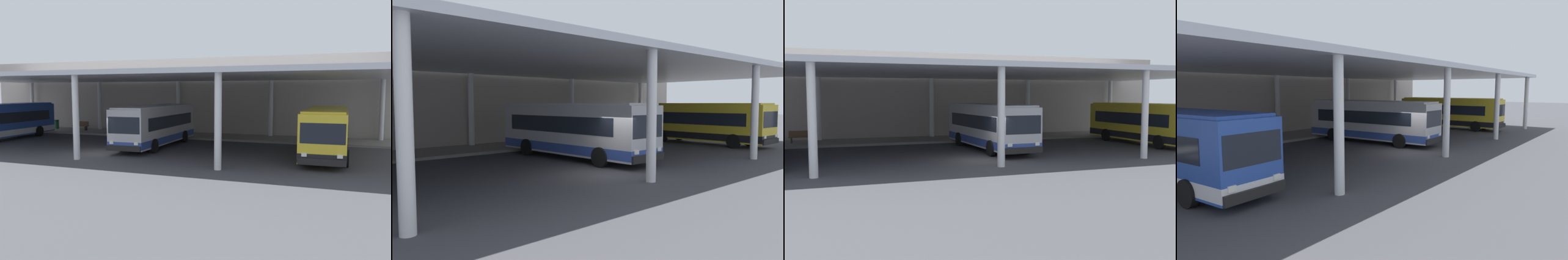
{
  "view_description": "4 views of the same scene",
  "coord_description": "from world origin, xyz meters",
  "views": [
    {
      "loc": [
        15.61,
        -22.6,
        4.24
      ],
      "look_at": [
        5.3,
        4.49,
        1.4
      ],
      "focal_mm": 36.12,
      "sensor_mm": 36.0,
      "label": 1
    },
    {
      "loc": [
        -12.08,
        -11.97,
        3.16
      ],
      "look_at": [
        2.83,
        4.36,
        1.6
      ],
      "focal_mm": 35.03,
      "sensor_mm": 36.0,
      "label": 2
    },
    {
      "loc": [
        -8.56,
        -23.33,
        3.75
      ],
      "look_at": [
        1.1,
        3.92,
        1.44
      ],
      "focal_mm": 39.51,
      "sensor_mm": 36.0,
      "label": 3
    },
    {
      "loc": [
        -18.53,
        -11.23,
        3.99
      ],
      "look_at": [
        -0.63,
        2.54,
        1.32
      ],
      "focal_mm": 31.23,
      "sensor_mm": 36.0,
      "label": 4
    }
  ],
  "objects": [
    {
      "name": "platform_kerb",
      "position": [
        0.0,
        11.75,
        0.09
      ],
      "size": [
        42.0,
        4.5,
        0.18
      ],
      "primitive_type": "cube",
      "color": "gray",
      "rests_on": "ground"
    },
    {
      "name": "ground_plane",
      "position": [
        0.0,
        0.0,
        0.0
      ],
      "size": [
        200.0,
        200.0,
        0.0
      ],
      "primitive_type": "plane",
      "color": "#3D3D42"
    },
    {
      "name": "station_building_facade",
      "position": [
        0.0,
        15.0,
        3.78
      ],
      "size": [
        48.0,
        1.6,
        7.56
      ],
      "primitive_type": "cube",
      "color": "#ADA399",
      "rests_on": "ground"
    },
    {
      "name": "bus_middle_bay",
      "position": [
        14.54,
        3.96,
        1.66
      ],
      "size": [
        2.76,
        10.54,
        3.17
      ],
      "color": "yellow",
      "rests_on": "ground"
    },
    {
      "name": "bus_second_bay",
      "position": [
        2.01,
        4.64,
        1.66
      ],
      "size": [
        3.01,
        10.62,
        3.17
      ],
      "color": "#B7B7BC",
      "rests_on": "ground"
    },
    {
      "name": "canopy_shelter",
      "position": [
        0.0,
        5.5,
        5.29
      ],
      "size": [
        40.0,
        17.0,
        5.55
      ],
      "color": "silver",
      "rests_on": "ground"
    }
  ]
}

